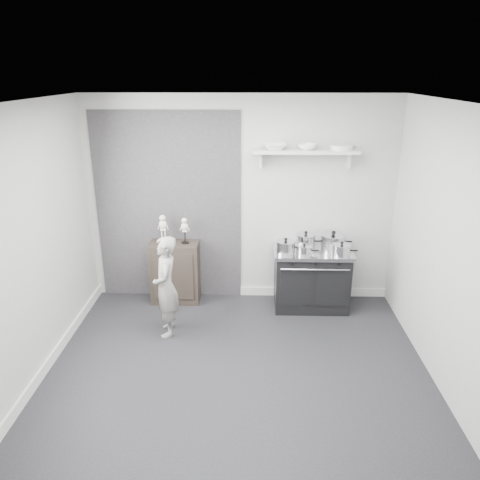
# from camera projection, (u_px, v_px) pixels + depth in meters

# --- Properties ---
(ground) EXTENTS (4.00, 4.00, 0.00)m
(ground) POSITION_uv_depth(u_px,v_px,m) (237.00, 372.00, 4.87)
(ground) COLOR black
(ground) RESTS_ON ground
(room_shell) EXTENTS (4.02, 3.62, 2.71)m
(room_shell) POSITION_uv_depth(u_px,v_px,m) (227.00, 217.00, 4.45)
(room_shell) COLOR #A9A9A6
(room_shell) RESTS_ON ground
(wall_shelf) EXTENTS (1.30, 0.26, 0.24)m
(wall_shelf) POSITION_uv_depth(u_px,v_px,m) (306.00, 152.00, 5.74)
(wall_shelf) COLOR silver
(wall_shelf) RESTS_ON room_shell
(stove) EXTENTS (1.00, 0.62, 0.80)m
(stove) POSITION_uv_depth(u_px,v_px,m) (311.00, 278.00, 6.10)
(stove) COLOR black
(stove) RESTS_ON ground
(side_cabinet) EXTENTS (0.64, 0.37, 0.83)m
(side_cabinet) POSITION_uv_depth(u_px,v_px,m) (175.00, 272.00, 6.26)
(side_cabinet) COLOR black
(side_cabinet) RESTS_ON ground
(child) EXTENTS (0.35, 0.48, 1.21)m
(child) POSITION_uv_depth(u_px,v_px,m) (166.00, 287.00, 5.39)
(child) COLOR gray
(child) RESTS_ON ground
(pot_front_left) EXTENTS (0.33, 0.25, 0.20)m
(pot_front_left) POSITION_uv_depth(u_px,v_px,m) (286.00, 247.00, 5.85)
(pot_front_left) COLOR silver
(pot_front_left) RESTS_ON stove
(pot_back_left) EXTENTS (0.34, 0.25, 0.22)m
(pot_back_left) POSITION_uv_depth(u_px,v_px,m) (306.00, 240.00, 6.04)
(pot_back_left) COLOR silver
(pot_back_left) RESTS_ON stove
(pot_back_right) EXTENTS (0.41, 0.32, 0.23)m
(pot_back_right) POSITION_uv_depth(u_px,v_px,m) (333.00, 241.00, 6.03)
(pot_back_right) COLOR silver
(pot_back_right) RESTS_ON stove
(pot_front_right) EXTENTS (0.31, 0.23, 0.18)m
(pot_front_right) POSITION_uv_depth(u_px,v_px,m) (342.00, 250.00, 5.77)
(pot_front_right) COLOR silver
(pot_front_right) RESTS_ON stove
(pot_front_center) EXTENTS (0.28, 0.19, 0.15)m
(pot_front_center) POSITION_uv_depth(u_px,v_px,m) (304.00, 250.00, 5.81)
(pot_front_center) COLOR silver
(pot_front_center) RESTS_ON stove
(skeleton_full) EXTENTS (0.12, 0.08, 0.44)m
(skeleton_full) POSITION_uv_depth(u_px,v_px,m) (163.00, 227.00, 6.05)
(skeleton_full) COLOR beige
(skeleton_full) RESTS_ON side_cabinet
(skeleton_torso) EXTENTS (0.11, 0.07, 0.40)m
(skeleton_torso) POSITION_uv_depth(u_px,v_px,m) (185.00, 229.00, 6.05)
(skeleton_torso) COLOR beige
(skeleton_torso) RESTS_ON side_cabinet
(bowl_large) EXTENTS (0.29, 0.29, 0.07)m
(bowl_large) POSITION_uv_depth(u_px,v_px,m) (275.00, 147.00, 5.72)
(bowl_large) COLOR white
(bowl_large) RESTS_ON wall_shelf
(bowl_small) EXTENTS (0.23, 0.23, 0.07)m
(bowl_small) POSITION_uv_depth(u_px,v_px,m) (307.00, 147.00, 5.71)
(bowl_small) COLOR white
(bowl_small) RESTS_ON wall_shelf
(plate_stack) EXTENTS (0.27, 0.27, 0.06)m
(plate_stack) POSITION_uv_depth(u_px,v_px,m) (342.00, 147.00, 5.70)
(plate_stack) COLOR silver
(plate_stack) RESTS_ON wall_shelf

